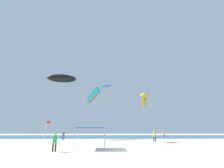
% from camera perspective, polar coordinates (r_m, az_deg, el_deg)
% --- Properties ---
extents(ground, '(110.00, 110.00, 0.10)m').
position_cam_1_polar(ground, '(18.66, 6.07, -21.53)').
color(ground, beige).
extents(ocean_strip, '(110.00, 20.67, 0.03)m').
position_cam_1_polar(ocean_strip, '(48.08, 1.25, -17.45)').
color(ocean_strip, '#28608C').
rests_on(ocean_strip, ground).
extents(canopy_tent, '(3.13, 3.25, 2.25)m').
position_cam_1_polar(canopy_tent, '(19.64, -7.16, -14.74)').
color(canopy_tent, '#B2B2B7').
rests_on(canopy_tent, ground).
extents(person_near_tent, '(0.43, 0.47, 1.81)m').
position_cam_1_polar(person_near_tent, '(37.51, 17.23, -15.91)').
color(person_near_tent, '#33384C').
rests_on(person_near_tent, ground).
extents(person_leftmost, '(0.45, 0.40, 1.70)m').
position_cam_1_polar(person_leftmost, '(34.68, -16.22, -16.22)').
color(person_leftmost, '#33384C').
rests_on(person_leftmost, ground).
extents(person_central, '(0.43, 0.39, 1.66)m').
position_cam_1_polar(person_central, '(17.91, -18.91, -17.83)').
color(person_central, black).
rests_on(person_central, ground).
extents(person_rightmost, '(0.47, 0.42, 1.78)m').
position_cam_1_polar(person_rightmost, '(30.42, 14.29, -16.53)').
color(person_rightmost, black).
rests_on(person_rightmost, ground).
extents(banner_flag, '(0.61, 0.06, 3.15)m').
position_cam_1_polar(banner_flag, '(25.26, -21.51, -14.36)').
color(banner_flag, silver).
rests_on(banner_flag, ground).
extents(kite_octopus_yellow, '(2.09, 2.09, 4.33)m').
position_cam_1_polar(kite_octopus_yellow, '(46.31, 10.80, -4.14)').
color(kite_octopus_yellow, yellow).
extents(kite_diamond_blue, '(2.53, 2.55, 2.79)m').
position_cam_1_polar(kite_diamond_blue, '(33.17, -1.85, -0.93)').
color(kite_diamond_blue, blue).
extents(kite_inflatable_black, '(7.43, 3.41, 2.66)m').
position_cam_1_polar(kite_inflatable_black, '(44.36, -16.72, 1.88)').
color(kite_inflatable_black, black).
extents(kite_parafoil_teal, '(3.75, 4.99, 3.59)m').
position_cam_1_polar(kite_parafoil_teal, '(42.48, -6.47, -3.86)').
color(kite_parafoil_teal, teal).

